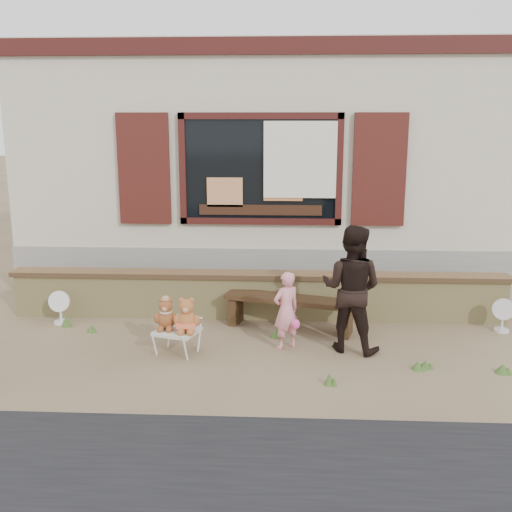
# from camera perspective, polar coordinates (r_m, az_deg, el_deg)

# --- Properties ---
(ground) EXTENTS (80.00, 80.00, 0.00)m
(ground) POSITION_cam_1_polar(r_m,az_deg,el_deg) (7.77, -0.23, -8.20)
(ground) COLOR brown
(ground) RESTS_ON ground
(shopfront) EXTENTS (8.04, 5.13, 4.00)m
(shopfront) POSITION_cam_1_polar(r_m,az_deg,el_deg) (11.77, 0.98, 8.98)
(shopfront) COLOR gray
(shopfront) RESTS_ON ground
(brick_wall) EXTENTS (7.10, 0.36, 0.67)m
(brick_wall) POSITION_cam_1_polar(r_m,az_deg,el_deg) (8.61, 0.14, -3.69)
(brick_wall) COLOR tan
(brick_wall) RESTS_ON ground
(bench) EXTENTS (1.82, 0.86, 0.46)m
(bench) POSITION_cam_1_polar(r_m,az_deg,el_deg) (8.13, 3.25, -4.76)
(bench) COLOR black
(bench) RESTS_ON ground
(folding_chair) EXTENTS (0.59, 0.56, 0.30)m
(folding_chair) POSITION_cam_1_polar(r_m,az_deg,el_deg) (7.39, -7.54, -7.20)
(folding_chair) COLOR beige
(folding_chair) RESTS_ON ground
(teddy_bear_left) EXTENTS (0.36, 0.33, 0.40)m
(teddy_bear_left) POSITION_cam_1_polar(r_m,az_deg,el_deg) (7.38, -8.56, -5.38)
(teddy_bear_left) COLOR brown
(teddy_bear_left) RESTS_ON folding_chair
(teddy_bear_right) EXTENTS (0.38, 0.35, 0.43)m
(teddy_bear_right) POSITION_cam_1_polar(r_m,az_deg,el_deg) (7.25, -6.61, -5.53)
(teddy_bear_right) COLOR brown
(teddy_bear_right) RESTS_ON folding_chair
(child) EXTENTS (0.43, 0.39, 0.98)m
(child) POSITION_cam_1_polar(r_m,az_deg,el_deg) (7.43, 2.89, -5.19)
(child) COLOR pink
(child) RESTS_ON ground
(adult) EXTENTS (0.93, 0.84, 1.57)m
(adult) POSITION_cam_1_polar(r_m,az_deg,el_deg) (7.38, 9.07, -3.08)
(adult) COLOR black
(adult) RESTS_ON ground
(fan_left) EXTENTS (0.29, 0.20, 0.48)m
(fan_left) POSITION_cam_1_polar(r_m,az_deg,el_deg) (8.82, -18.14, -4.63)
(fan_left) COLOR silver
(fan_left) RESTS_ON ground
(fan_right) EXTENTS (0.30, 0.20, 0.47)m
(fan_right) POSITION_cam_1_polar(r_m,az_deg,el_deg) (8.72, 22.45, -5.21)
(fan_right) COLOR silver
(fan_right) RESTS_ON ground
(grass_tufts) EXTENTS (5.64, 1.82, 0.15)m
(grass_tufts) POSITION_cam_1_polar(r_m,az_deg,el_deg) (7.42, 4.03, -8.80)
(grass_tufts) COLOR #3E5D25
(grass_tufts) RESTS_ON ground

